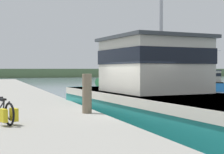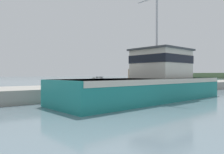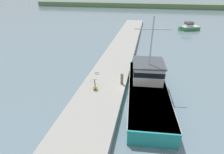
{
  "view_description": "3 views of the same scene",
  "coord_description": "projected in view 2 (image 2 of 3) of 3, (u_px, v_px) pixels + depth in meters",
  "views": [
    {
      "loc": [
        -4.39,
        -10.77,
        2.27
      ],
      "look_at": [
        -0.65,
        -0.34,
        2.0
      ],
      "focal_mm": 55.0,
      "sensor_mm": 36.0,
      "label": 1
    },
    {
      "loc": [
        11.5,
        -11.18,
        1.69
      ],
      "look_at": [
        0.26,
        -2.9,
        1.52
      ],
      "focal_mm": 35.0,
      "sensor_mm": 36.0,
      "label": 2
    },
    {
      "loc": [
        0.9,
        -16.53,
        10.56
      ],
      "look_at": [
        -2.72,
        1.25,
        0.94
      ],
      "focal_mm": 28.0,
      "sensor_mm": 36.0,
      "label": 3
    }
  ],
  "objects": [
    {
      "name": "water_bottle_on_curb",
      "position": [
        103.0,
        83.0,
        19.84
      ],
      "size": [
        0.06,
        0.06,
        0.22
      ],
      "primitive_type": "cylinder",
      "color": "silver",
      "rests_on": "dock_pier"
    },
    {
      "name": "hose_coil",
      "position": [
        122.0,
        83.0,
        20.95
      ],
      "size": [
        0.58,
        0.58,
        0.05
      ],
      "primitive_type": "torus",
      "color": "#197A2D",
      "rests_on": "dock_pier"
    },
    {
      "name": "fishing_boat_main",
      "position": [
        153.0,
        82.0,
        14.58
      ],
      "size": [
        4.92,
        15.05,
        8.11
      ],
      "rotation": [
        0.0,
        0.0,
        0.09
      ],
      "color": "teal",
      "rests_on": "ground_plane"
    },
    {
      "name": "mooring_post",
      "position": [
        130.0,
        77.0,
        17.04
      ],
      "size": [
        0.31,
        0.31,
        1.29
      ],
      "primitive_type": "cylinder",
      "color": "#756651",
      "rests_on": "dock_pier"
    },
    {
      "name": "ground_plane",
      "position": [
        142.0,
        97.0,
        15.91
      ],
      "size": [
        320.0,
        320.0,
        0.0
      ],
      "primitive_type": "plane",
      "color": "slate"
    },
    {
      "name": "dock_pier",
      "position": [
        114.0,
        89.0,
        18.58
      ],
      "size": [
        4.8,
        80.0,
        0.81
      ],
      "primitive_type": "cube",
      "color": "gray",
      "rests_on": "ground_plane"
    },
    {
      "name": "bicycle_touring",
      "position": [
        97.0,
        81.0,
        18.35
      ],
      "size": [
        0.77,
        1.62,
        0.67
      ],
      "rotation": [
        0.0,
        0.0,
        0.33
      ],
      "color": "black",
      "rests_on": "dock_pier"
    }
  ]
}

